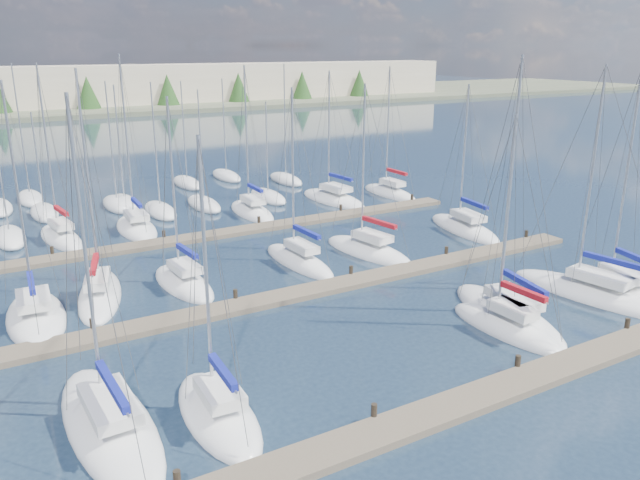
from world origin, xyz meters
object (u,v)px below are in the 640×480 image
sailboat_o (136,228)px  sailboat_f (590,293)px  sailboat_q (333,199)px  sailboat_m (464,228)px  sailboat_b (110,424)px  sailboat_k (299,261)px  sailboat_n (61,237)px  sailboat_d (506,327)px  sailboat_c (218,414)px  sailboat_j (184,283)px  sailboat_p (252,211)px  sailboat_h (36,317)px  sailboat_r (390,193)px  sailboat_e (507,315)px  sailboat_i (100,295)px  sailboat_l (368,251)px  sailboat_g (618,289)px

sailboat_o → sailboat_f: bearing=-52.2°
sailboat_q → sailboat_m: bearing=-79.5°
sailboat_b → sailboat_k: 20.51m
sailboat_n → sailboat_f: sailboat_f is taller
sailboat_d → sailboat_c: bearing=177.4°
sailboat_j → sailboat_m: 23.60m
sailboat_p → sailboat_j: bearing=-125.2°
sailboat_h → sailboat_o: sailboat_o is taller
sailboat_r → sailboat_h: (-34.56, -14.49, -0.01)m
sailboat_b → sailboat_d: bearing=-6.2°
sailboat_b → sailboat_f: sailboat_f is taller
sailboat_o → sailboat_b: 28.25m
sailboat_q → sailboat_j: 24.42m
sailboat_e → sailboat_d: (-1.29, -1.13, 0.01)m
sailboat_i → sailboat_j: 4.98m
sailboat_b → sailboat_p: bearing=54.2°
sailboat_c → sailboat_b: 4.21m
sailboat_n → sailboat_o: bearing=-10.0°
sailboat_q → sailboat_h: bearing=-156.6°
sailboat_r → sailboat_h: 37.47m
sailboat_o → sailboat_b: bearing=-104.4°
sailboat_q → sailboat_d: bearing=-108.7°
sailboat_q → sailboat_f: (0.74, -28.27, 0.01)m
sailboat_o → sailboat_e: sailboat_e is taller
sailboat_l → sailboat_m: size_ratio=1.03×
sailboat_r → sailboat_b: bearing=-141.2°
sailboat_h → sailboat_l: 22.23m
sailboat_k → sailboat_j: sailboat_k is taller
sailboat_p → sailboat_q: bearing=5.7°
sailboat_h → sailboat_e: sailboat_e is taller
sailboat_n → sailboat_c: bearing=-94.1°
sailboat_o → sailboat_g: 35.66m
sailboat_e → sailboat_f: sailboat_e is taller
sailboat_r → sailboat_o: (-25.29, 0.18, 0.00)m
sailboat_b → sailboat_i: (2.47, 13.83, 0.02)m
sailboat_o → sailboat_j: sailboat_o is taller
sailboat_q → sailboat_f: 28.28m
sailboat_p → sailboat_d: bearing=-83.9°
sailboat_i → sailboat_g: size_ratio=0.99×
sailboat_n → sailboat_i: size_ratio=1.00×
sailboat_m → sailboat_q: bearing=114.5°
sailboat_c → sailboat_o: (4.12, 28.52, 0.01)m
sailboat_c → sailboat_r: bearing=46.8°
sailboat_b → sailboat_n: bearing=83.3°
sailboat_e → sailboat_f: bearing=9.7°
sailboat_o → sailboat_k: 15.71m
sailboat_r → sailboat_m: (-2.34, -13.31, -0.02)m
sailboat_r → sailboat_j: 29.31m
sailboat_h → sailboat_l: sailboat_h is taller
sailboat_r → sailboat_l: (-12.33, -14.11, -0.01)m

